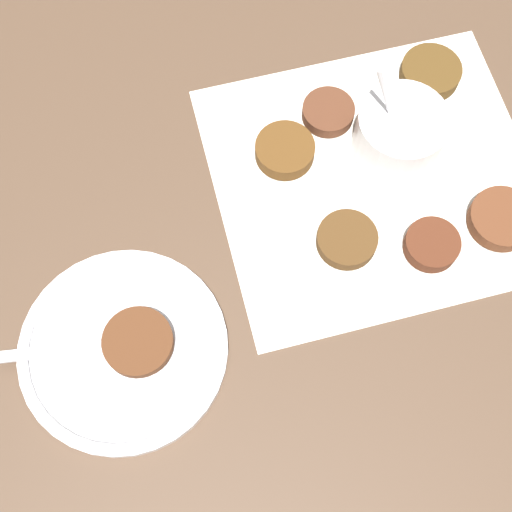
{
  "coord_description": "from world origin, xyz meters",
  "views": [
    {
      "loc": [
        -0.27,
        -0.3,
        0.72
      ],
      "look_at": [
        -0.18,
        -0.05,
        0.02
      ],
      "focal_mm": 50.0,
      "sensor_mm": 36.0,
      "label": 1
    }
  ],
  "objects_px": {
    "serving_plate": "(123,349)",
    "fritter_on_plate": "(138,342)",
    "sauce_bowl": "(400,134)",
    "fork": "(102,345)"
  },
  "relations": [
    {
      "from": "serving_plate",
      "to": "fritter_on_plate",
      "type": "relative_size",
      "value": 3.0
    },
    {
      "from": "sauce_bowl",
      "to": "fork",
      "type": "xyz_separation_m",
      "value": [
        -0.38,
        -0.11,
        -0.01
      ]
    },
    {
      "from": "serving_plate",
      "to": "fork",
      "type": "relative_size",
      "value": 1.27
    },
    {
      "from": "sauce_bowl",
      "to": "fork",
      "type": "distance_m",
      "value": 0.4
    },
    {
      "from": "serving_plate",
      "to": "fritter_on_plate",
      "type": "distance_m",
      "value": 0.02
    },
    {
      "from": "fork",
      "to": "fritter_on_plate",
      "type": "bearing_deg",
      "value": -17.63
    },
    {
      "from": "serving_plate",
      "to": "fork",
      "type": "bearing_deg",
      "value": 156.2
    },
    {
      "from": "sauce_bowl",
      "to": "fritter_on_plate",
      "type": "distance_m",
      "value": 0.37
    },
    {
      "from": "serving_plate",
      "to": "fork",
      "type": "distance_m",
      "value": 0.02
    },
    {
      "from": "sauce_bowl",
      "to": "fritter_on_plate",
      "type": "bearing_deg",
      "value": -160.65
    }
  ]
}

